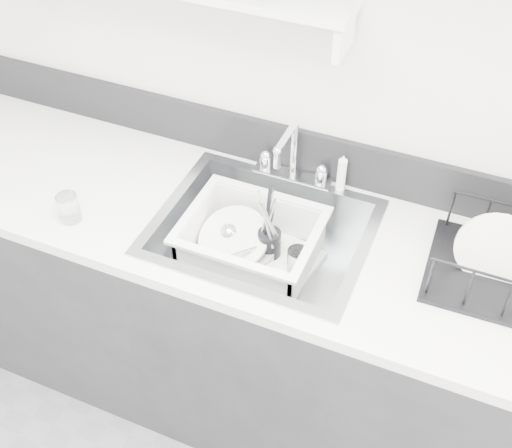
% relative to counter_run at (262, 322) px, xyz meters
% --- Properties ---
extents(room_shell, '(3.50, 3.00, 2.60)m').
position_rel_counter_run_xyz_m(room_shell, '(0.00, -0.80, 1.22)').
color(room_shell, silver).
rests_on(room_shell, ground).
extents(counter_run, '(3.20, 0.62, 0.92)m').
position_rel_counter_run_xyz_m(counter_run, '(0.00, 0.00, 0.00)').
color(counter_run, black).
rests_on(counter_run, ground).
extents(backsplash, '(3.20, 0.02, 0.16)m').
position_rel_counter_run_xyz_m(backsplash, '(0.00, 0.30, 0.54)').
color(backsplash, black).
rests_on(backsplash, counter_run).
extents(sink, '(0.64, 0.52, 0.20)m').
position_rel_counter_run_xyz_m(sink, '(0.00, 0.00, 0.37)').
color(sink, silver).
rests_on(sink, counter_run).
extents(faucet, '(0.26, 0.18, 0.23)m').
position_rel_counter_run_xyz_m(faucet, '(0.00, 0.25, 0.52)').
color(faucet, silver).
rests_on(faucet, counter_run).
extents(side_sprayer, '(0.03, 0.03, 0.14)m').
position_rel_counter_run_xyz_m(side_sprayer, '(0.16, 0.25, 0.53)').
color(side_sprayer, white).
rests_on(side_sprayer, counter_run).
extents(wash_tub, '(0.47, 0.41, 0.16)m').
position_rel_counter_run_xyz_m(wash_tub, '(-0.04, 0.01, 0.37)').
color(wash_tub, white).
rests_on(wash_tub, sink).
extents(plate_stack, '(0.28, 0.27, 0.11)m').
position_rel_counter_run_xyz_m(plate_stack, '(-0.09, 0.01, 0.34)').
color(plate_stack, white).
rests_on(plate_stack, wash_tub).
extents(utensil_cup, '(0.07, 0.07, 0.25)m').
position_rel_counter_run_xyz_m(utensil_cup, '(0.00, 0.05, 0.36)').
color(utensil_cup, black).
rests_on(utensil_cup, wash_tub).
extents(ladle, '(0.26, 0.21, 0.07)m').
position_rel_counter_run_xyz_m(ladle, '(-0.07, -0.00, 0.34)').
color(ladle, silver).
rests_on(ladle, wash_tub).
extents(tumbler_in_tub, '(0.08, 0.08, 0.09)m').
position_rel_counter_run_xyz_m(tumbler_in_tub, '(0.11, 0.01, 0.35)').
color(tumbler_in_tub, white).
rests_on(tumbler_in_tub, wash_tub).
extents(tumbler_counter, '(0.07, 0.07, 0.09)m').
position_rel_counter_run_xyz_m(tumbler_counter, '(-0.55, -0.19, 0.51)').
color(tumbler_counter, white).
rests_on(tumbler_counter, counter_run).
extents(bowl_small, '(0.13, 0.13, 0.04)m').
position_rel_counter_run_xyz_m(bowl_small, '(0.08, -0.06, 0.33)').
color(bowl_small, white).
rests_on(bowl_small, wash_tub).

